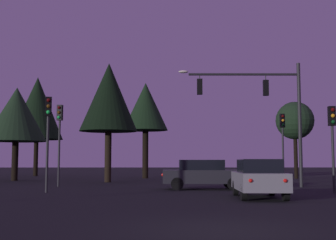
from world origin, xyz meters
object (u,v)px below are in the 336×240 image
at_px(car_crossing_left, 203,174).
at_px(tree_center_horizon, 16,115).
at_px(traffic_light_far_side, 332,131).
at_px(tree_right_cluster, 295,121).
at_px(traffic_light_corner_left, 283,134).
at_px(car_nearside_lane, 259,178).
at_px(tree_lot_edge, 109,98).
at_px(traffic_signal_mast_arm, 265,101).
at_px(tree_left_far, 37,108).
at_px(traffic_light_median, 59,129).
at_px(traffic_light_corner_right, 48,125).
at_px(tree_behind_sign, 146,107).

xyz_separation_m(car_crossing_left, tree_center_horizon, (-13.23, 11.05, 4.23)).
height_order(traffic_light_far_side, tree_right_cluster, tree_right_cluster).
height_order(traffic_light_corner_left, car_nearside_lane, traffic_light_corner_left).
bearing_deg(tree_lot_edge, traffic_light_corner_left, -12.98).
distance_m(traffic_signal_mast_arm, tree_left_far, 28.07).
xyz_separation_m(traffic_signal_mast_arm, car_crossing_left, (-3.71, -1.84, -4.06)).
relative_size(traffic_light_median, car_nearside_lane, 1.12).
bearing_deg(car_nearside_lane, tree_right_cluster, 69.39).
height_order(traffic_light_corner_right, tree_behind_sign, tree_behind_sign).
xyz_separation_m(traffic_light_corner_left, tree_lot_edge, (-11.66, 2.69, 2.76)).
xyz_separation_m(traffic_light_median, tree_center_horizon, (-5.16, 8.47, 1.70)).
bearing_deg(tree_right_cluster, tree_left_far, 162.04).
relative_size(traffic_light_median, car_crossing_left, 1.07).
bearing_deg(tree_lot_edge, tree_left_far, 121.75).
bearing_deg(traffic_light_median, tree_right_cluster, 35.35).
bearing_deg(traffic_light_corner_left, tree_behind_sign, 132.27).
distance_m(traffic_light_far_side, tree_right_cluster, 18.65).
xyz_separation_m(traffic_light_corner_right, tree_center_horizon, (-5.72, 13.50, 1.87)).
distance_m(traffic_light_corner_right, tree_lot_edge, 11.32).
relative_size(traffic_light_median, tree_center_horizon, 0.66).
height_order(traffic_light_corner_left, car_crossing_left, traffic_light_corner_left).
xyz_separation_m(traffic_light_corner_left, car_nearside_lane, (-4.15, -11.43, -2.43)).
xyz_separation_m(traffic_light_corner_left, traffic_light_corner_right, (-13.28, -8.15, -0.07)).
height_order(car_crossing_left, tree_right_cluster, tree_right_cluster).
relative_size(traffic_light_corner_right, car_crossing_left, 1.01).
bearing_deg(traffic_light_far_side, tree_left_far, 128.19).
height_order(traffic_light_median, traffic_light_far_side, traffic_light_median).
xyz_separation_m(car_nearside_lane, tree_lot_edge, (-7.52, 14.12, 5.19)).
height_order(car_crossing_left, tree_lot_edge, tree_lot_edge).
bearing_deg(tree_right_cluster, tree_lot_edge, -156.73).
xyz_separation_m(car_nearside_lane, tree_right_cluster, (7.78, 20.70, 4.14)).
xyz_separation_m(traffic_light_corner_right, car_nearside_lane, (9.13, -3.28, -2.36)).
relative_size(traffic_signal_mast_arm, tree_center_horizon, 0.99).
relative_size(car_nearside_lane, tree_center_horizon, 0.59).
xyz_separation_m(tree_behind_sign, tree_center_horizon, (-9.74, -4.84, -1.18)).
bearing_deg(car_nearside_lane, tree_center_horizon, 131.52).
relative_size(tree_right_cluster, tree_lot_edge, 0.78).
bearing_deg(car_crossing_left, tree_lot_edge, 125.08).
bearing_deg(tree_left_far, car_nearside_lane, -60.06).
distance_m(tree_behind_sign, tree_lot_edge, 7.87).
bearing_deg(traffic_light_median, tree_behind_sign, 71.00).
relative_size(car_crossing_left, tree_right_cluster, 0.67).
relative_size(traffic_signal_mast_arm, traffic_light_far_side, 1.78).
relative_size(traffic_light_corner_left, car_crossing_left, 1.04).
distance_m(car_crossing_left, tree_left_far, 27.90).
distance_m(traffic_light_corner_right, tree_left_far, 26.58).
bearing_deg(traffic_light_far_side, traffic_light_corner_left, 89.00).
bearing_deg(traffic_light_far_side, traffic_signal_mast_arm, 110.91).
height_order(traffic_light_median, tree_left_far, tree_left_far).
xyz_separation_m(traffic_signal_mast_arm, tree_left_far, (-18.53, 20.99, 2.06)).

